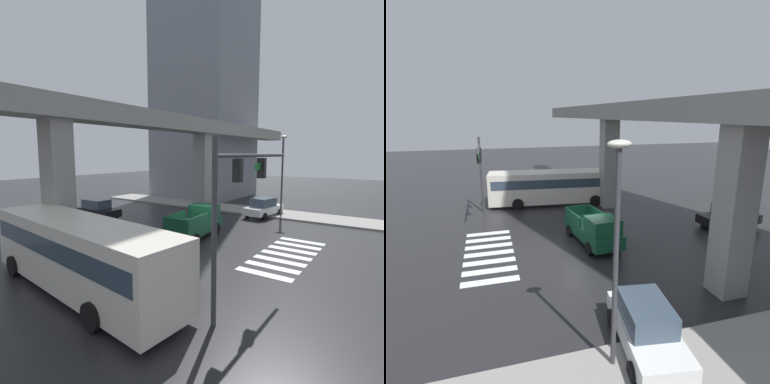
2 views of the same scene
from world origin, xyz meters
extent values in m
plane|color=#232326|center=(0.00, 0.00, 0.00)|extent=(120.00, 120.00, 0.00)
cube|color=silver|center=(-3.30, -5.74, 0.01)|extent=(0.55, 2.80, 0.01)
cube|color=silver|center=(-2.20, -5.74, 0.01)|extent=(0.55, 2.80, 0.01)
cube|color=silver|center=(-1.10, -5.74, 0.01)|extent=(0.55, 2.80, 0.01)
cube|color=silver|center=(0.00, -5.74, 0.01)|extent=(0.55, 2.80, 0.01)
cube|color=silver|center=(1.10, -5.74, 0.01)|extent=(0.55, 2.80, 0.01)
cube|color=silver|center=(2.20, -5.74, 0.01)|extent=(0.55, 2.80, 0.01)
cube|color=silver|center=(3.30, -5.74, 0.01)|extent=(0.55, 2.80, 0.01)
cube|color=gray|center=(0.00, 4.54, 8.12)|extent=(51.19, 2.09, 1.20)
cube|color=gray|center=(-7.23, 4.54, 3.76)|extent=(1.30, 1.30, 7.52)
cube|color=gray|center=(7.23, 4.54, 3.76)|extent=(1.30, 1.30, 7.52)
cube|color=gray|center=(18.49, 11.49, 22.19)|extent=(10.78, 10.57, 44.38)
cube|color=gray|center=(11.10, 2.00, 0.07)|extent=(4.00, 36.00, 0.15)
cube|color=#14472D|center=(0.13, 0.56, 0.78)|extent=(5.26, 2.40, 0.80)
cube|color=#14472D|center=(1.57, 0.70, 1.63)|extent=(1.87, 1.91, 0.90)
cube|color=#3F5160|center=(2.03, 0.75, 1.63)|extent=(0.27, 1.67, 0.77)
cube|color=#14472D|center=(-1.10, 1.31, 1.48)|extent=(2.65, 0.37, 0.60)
cube|color=#14472D|center=(-0.93, -0.43, 1.48)|extent=(2.65, 0.37, 0.60)
cube|color=#14472D|center=(-2.36, 0.31, 1.48)|extent=(0.27, 1.75, 0.60)
cylinder|color=black|center=(1.61, 1.62, 0.38)|extent=(0.78, 0.35, 0.76)
cylinder|color=black|center=(1.79, -0.18, 0.38)|extent=(0.78, 0.35, 0.76)
cylinder|color=black|center=(-1.54, 1.30, 0.38)|extent=(0.78, 0.35, 0.76)
cylinder|color=black|center=(-1.36, -0.50, 0.38)|extent=(0.78, 0.35, 0.76)
cube|color=beige|center=(-9.31, -0.13, 1.64)|extent=(3.63, 11.00, 2.70)
cube|color=#2D3D4C|center=(-9.31, -0.13, 2.11)|extent=(3.61, 10.47, 0.76)
cube|color=#2D3D4C|center=(-8.74, 5.20, 1.98)|extent=(2.25, 0.32, 1.49)
cylinder|color=black|center=(-10.13, 3.76, 0.48)|extent=(0.45, 0.99, 0.96)
cylinder|color=black|center=(-7.69, 3.50, 0.48)|extent=(0.45, 0.99, 0.96)
cylinder|color=black|center=(-10.84, -2.95, 0.48)|extent=(0.45, 0.99, 0.96)
cylinder|color=black|center=(-8.40, -3.21, 0.48)|extent=(0.45, 0.99, 0.96)
cube|color=black|center=(0.15, 10.90, 0.64)|extent=(1.77, 4.30, 0.64)
cube|color=#384756|center=(0.15, 11.00, 1.34)|extent=(1.50, 2.24, 0.76)
cylinder|color=black|center=(1.01, 9.57, 0.32)|extent=(0.24, 0.64, 0.64)
cylinder|color=black|center=(-0.71, 9.57, 0.32)|extent=(0.24, 0.64, 0.64)
cylinder|color=black|center=(1.00, 12.24, 0.32)|extent=(0.24, 0.64, 0.64)
cylinder|color=black|center=(-0.72, 12.23, 0.32)|extent=(0.24, 0.64, 0.64)
cube|color=silver|center=(9.42, -0.66, 0.64)|extent=(4.51, 2.38, 0.64)
cube|color=#384756|center=(9.32, -0.64, 1.34)|extent=(2.43, 1.81, 0.76)
cylinder|color=black|center=(10.87, 0.00, 0.32)|extent=(0.67, 0.33, 0.64)
cylinder|color=black|center=(10.61, -1.71, 0.32)|extent=(0.67, 0.33, 0.64)
cylinder|color=black|center=(8.23, 0.39, 0.32)|extent=(0.67, 0.33, 0.64)
cylinder|color=black|center=(7.97, -1.31, 0.32)|extent=(0.67, 0.33, 0.64)
cylinder|color=#38383D|center=(-8.38, -6.01, 3.10)|extent=(0.18, 0.18, 6.20)
cylinder|color=#38383D|center=(-5.18, -6.01, 5.60)|extent=(6.40, 0.14, 0.14)
cube|color=black|center=(-6.78, -6.01, 5.08)|extent=(0.24, 0.32, 0.84)
sphere|color=red|center=(-6.78, -6.01, 5.34)|extent=(0.17, 0.17, 0.17)
cube|color=black|center=(-4.58, -6.01, 5.08)|extent=(0.24, 0.32, 0.84)
sphere|color=red|center=(-4.58, -6.01, 5.34)|extent=(0.17, 0.17, 0.17)
cube|color=#19722D|center=(-4.69, -6.01, 5.15)|extent=(1.10, 0.04, 0.28)
cylinder|color=#38383D|center=(9.90, -2.08, 3.50)|extent=(0.16, 0.16, 7.00)
ellipsoid|color=beige|center=(9.90, -2.08, 7.12)|extent=(0.44, 0.70, 0.24)
camera|label=1|loc=(-16.53, -10.84, 5.67)|focal=28.39mm
camera|label=2|loc=(17.74, -5.53, 7.88)|focal=29.46mm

